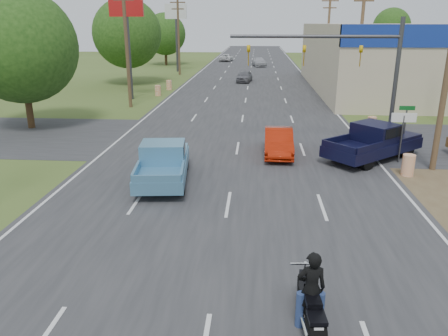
# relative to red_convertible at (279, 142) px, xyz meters

# --- Properties ---
(main_road) EXTENTS (15.00, 180.00, 0.02)m
(main_road) POSITION_rel_red_convertible_xyz_m (-2.21, 25.07, -0.68)
(main_road) COLOR #2D2D30
(main_road) RESTS_ON ground
(cross_road) EXTENTS (120.00, 10.00, 0.02)m
(cross_road) POSITION_rel_red_convertible_xyz_m (-2.21, 3.07, -0.68)
(cross_road) COLOR #2D2D30
(cross_road) RESTS_ON ground
(utility_pole_2) EXTENTS (2.00, 0.28, 10.00)m
(utility_pole_2) POSITION_rel_red_convertible_xyz_m (7.29, 16.07, 4.63)
(utility_pole_2) COLOR #4C3823
(utility_pole_2) RESTS_ON ground
(utility_pole_3) EXTENTS (2.00, 0.28, 10.00)m
(utility_pole_3) POSITION_rel_red_convertible_xyz_m (7.29, 34.07, 4.63)
(utility_pole_3) COLOR #4C3823
(utility_pole_3) RESTS_ON ground
(utility_pole_5) EXTENTS (2.00, 0.28, 10.00)m
(utility_pole_5) POSITION_rel_red_convertible_xyz_m (-11.71, 13.07, 4.63)
(utility_pole_5) COLOR #4C3823
(utility_pole_5) RESTS_ON ground
(utility_pole_6) EXTENTS (2.00, 0.28, 10.00)m
(utility_pole_6) POSITION_rel_red_convertible_xyz_m (-11.71, 37.07, 4.63)
(utility_pole_6) COLOR #4C3823
(utility_pole_6) RESTS_ON ground
(tree_0) EXTENTS (7.14, 7.14, 8.84)m
(tree_0) POSITION_rel_red_convertible_xyz_m (-16.21, 5.07, 4.57)
(tree_0) COLOR #422D19
(tree_0) RESTS_ON ground
(tree_1) EXTENTS (7.56, 7.56, 9.36)m
(tree_1) POSITION_rel_red_convertible_xyz_m (-15.71, 27.07, 4.89)
(tree_1) COLOR #422D19
(tree_1) RESTS_ON ground
(tree_2) EXTENTS (6.72, 6.72, 8.32)m
(tree_2) POSITION_rel_red_convertible_xyz_m (-16.41, 51.07, 4.26)
(tree_2) COLOR #422D19
(tree_2) RESTS_ON ground
(tree_5) EXTENTS (7.98, 7.98, 9.88)m
(tree_5) POSITION_rel_red_convertible_xyz_m (27.79, 80.07, 5.20)
(tree_5) COLOR #422D19
(tree_5) RESTS_ON ground
(tree_6) EXTENTS (8.82, 8.82, 10.92)m
(tree_6) POSITION_rel_red_convertible_xyz_m (-32.21, 80.07, 5.82)
(tree_6) COLOR #422D19
(tree_6) RESTS_ON ground
(barrel_0) EXTENTS (0.56, 0.56, 1.00)m
(barrel_0) POSITION_rel_red_convertible_xyz_m (5.79, -2.93, -0.19)
(barrel_0) COLOR orange
(barrel_0) RESTS_ON ground
(barrel_1) EXTENTS (0.56, 0.56, 1.00)m
(barrel_1) POSITION_rel_red_convertible_xyz_m (6.19, 5.57, -0.19)
(barrel_1) COLOR orange
(barrel_1) RESTS_ON ground
(barrel_2) EXTENTS (0.56, 0.56, 1.00)m
(barrel_2) POSITION_rel_red_convertible_xyz_m (-10.71, 19.07, -0.19)
(barrel_2) COLOR orange
(barrel_2) RESTS_ON ground
(barrel_3) EXTENTS (0.56, 0.56, 1.00)m
(barrel_3) POSITION_rel_red_convertible_xyz_m (-10.41, 23.07, -0.19)
(barrel_3) COLOR orange
(barrel_3) RESTS_ON ground
(pole_sign_left_near) EXTENTS (3.00, 0.35, 9.20)m
(pole_sign_left_near) POSITION_rel_red_convertible_xyz_m (-12.71, 17.07, 6.48)
(pole_sign_left_near) COLOR #3F3F44
(pole_sign_left_near) RESTS_ON ground
(pole_sign_left_far) EXTENTS (3.00, 0.35, 9.20)m
(pole_sign_left_far) POSITION_rel_red_convertible_xyz_m (-12.71, 41.07, 6.48)
(pole_sign_left_far) COLOR #3F3F44
(pole_sign_left_far) RESTS_ON ground
(lane_sign) EXTENTS (1.20, 0.08, 2.52)m
(lane_sign) POSITION_rel_red_convertible_xyz_m (5.99, -0.93, 1.21)
(lane_sign) COLOR #3F3F44
(lane_sign) RESTS_ON ground
(street_name_sign) EXTENTS (0.80, 0.08, 2.61)m
(street_name_sign) POSITION_rel_red_convertible_xyz_m (6.59, 0.57, 0.92)
(street_name_sign) COLOR #3F3F44
(street_name_sign) RESTS_ON ground
(signal_mast) EXTENTS (9.12, 0.40, 7.00)m
(signal_mast) POSITION_rel_red_convertible_xyz_m (3.61, 2.07, 4.11)
(signal_mast) COLOR #3F3F44
(signal_mast) RESTS_ON ground
(red_convertible) EXTENTS (1.52, 4.20, 1.38)m
(red_convertible) POSITION_rel_red_convertible_xyz_m (0.00, 0.00, 0.00)
(red_convertible) COLOR #AA1D07
(red_convertible) RESTS_ON ground
(motorcycle) EXTENTS (0.73, 2.39, 1.21)m
(motorcycle) POSITION_rel_red_convertible_xyz_m (0.13, -13.98, -0.15)
(motorcycle) COLOR black
(motorcycle) RESTS_ON ground
(rider) EXTENTS (0.70, 0.49, 1.82)m
(rider) POSITION_rel_red_convertible_xyz_m (0.12, -13.91, 0.22)
(rider) COLOR black
(rider) RESTS_ON ground
(blue_pickup) EXTENTS (2.60, 5.48, 1.75)m
(blue_pickup) POSITION_rel_red_convertible_xyz_m (-5.25, -4.39, 0.20)
(blue_pickup) COLOR black
(blue_pickup) RESTS_ON ground
(navy_pickup) EXTENTS (5.67, 5.32, 1.87)m
(navy_pickup) POSITION_rel_red_convertible_xyz_m (4.89, -0.35, 0.25)
(navy_pickup) COLOR black
(navy_pickup) RESTS_ON ground
(distant_car_grey) EXTENTS (2.07, 4.07, 1.33)m
(distant_car_grey) POSITION_rel_red_convertible_xyz_m (-2.71, 29.99, -0.02)
(distant_car_grey) COLOR slate
(distant_car_grey) RESTS_ON ground
(distant_car_silver) EXTENTS (2.62, 4.87, 1.34)m
(distant_car_silver) POSITION_rel_red_convertible_xyz_m (-0.94, 49.90, -0.02)
(distant_car_silver) COLOR #AEAEB3
(distant_car_silver) RESTS_ON ground
(distant_car_white) EXTENTS (2.53, 4.71, 1.26)m
(distant_car_white) POSITION_rel_red_convertible_xyz_m (-6.94, 59.59, -0.06)
(distant_car_white) COLOR white
(distant_car_white) RESTS_ON ground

